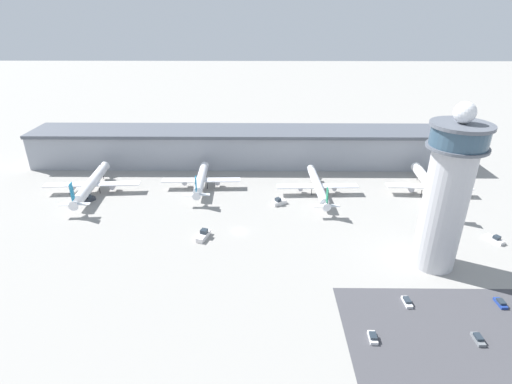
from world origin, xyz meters
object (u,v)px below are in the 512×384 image
at_px(airplane_gate_delta, 430,186).
at_px(service_truck_baggage, 279,202).
at_px(car_maroon_suv, 373,337).
at_px(control_tower, 447,193).
at_px(service_truck_water, 495,239).
at_px(car_blue_compact, 501,303).
at_px(service_truck_catering, 88,199).
at_px(car_black_suv, 407,302).
at_px(service_truck_fuel, 204,235).
at_px(airplane_gate_bravo, 201,180).
at_px(car_white_wagon, 478,339).
at_px(airplane_gate_charlie, 318,186).
at_px(airplane_gate_alpha, 91,184).

distance_m(airplane_gate_delta, service_truck_baggage, 66.18).
xyz_separation_m(airplane_gate_delta, car_maroon_suv, (-45.41, -82.89, -4.01)).
bearing_deg(car_maroon_suv, control_tower, 50.09).
relative_size(service_truck_water, car_blue_compact, 1.55).
height_order(service_truck_catering, car_black_suv, service_truck_catering).
bearing_deg(service_truck_fuel, car_maroon_suv, -44.50).
height_order(airplane_gate_bravo, car_maroon_suv, airplane_gate_bravo).
bearing_deg(car_white_wagon, airplane_gate_charlie, 109.02).
bearing_deg(car_black_suv, car_maroon_suv, -134.11).
bearing_deg(airplane_gate_alpha, service_truck_catering, -82.30).
relative_size(airplane_gate_alpha, airplane_gate_delta, 0.94).
height_order(airplane_gate_alpha, service_truck_catering, airplane_gate_alpha).
relative_size(car_blue_compact, car_white_wagon, 1.00).
xyz_separation_m(service_truck_fuel, service_truck_water, (102.23, -1.23, -0.24)).
relative_size(control_tower, service_truck_baggage, 8.00).
xyz_separation_m(service_truck_baggage, car_black_suv, (32.93, -60.66, -0.46)).
xyz_separation_m(airplane_gate_delta, service_truck_fuel, (-93.36, -35.78, -3.54)).
bearing_deg(service_truck_water, airplane_gate_bravo, 158.29).
height_order(service_truck_water, car_white_wagon, service_truck_water).
distance_m(service_truck_fuel, car_white_wagon, 87.67).
height_order(airplane_gate_bravo, service_truck_baggage, airplane_gate_bravo).
distance_m(service_truck_catering, car_blue_compact, 152.39).
bearing_deg(airplane_gate_charlie, car_black_suv, -77.25).
bearing_deg(car_maroon_suv, service_truck_fuel, 135.50).
relative_size(service_truck_fuel, service_truck_baggage, 1.22).
xyz_separation_m(service_truck_fuel, car_blue_compact, (86.51, -34.12, -0.52)).
relative_size(airplane_gate_bravo, car_black_suv, 7.57).
height_order(airplane_gate_charlie, service_truck_water, airplane_gate_charlie).
bearing_deg(service_truck_catering, car_black_suv, -28.84).
relative_size(airplane_gate_alpha, service_truck_catering, 7.13).
bearing_deg(airplane_gate_alpha, car_maroon_suv, -39.51).
height_order(airplane_gate_bravo, service_truck_water, airplane_gate_bravo).
xyz_separation_m(airplane_gate_alpha, service_truck_baggage, (81.40, -9.74, -3.65)).
distance_m(airplane_gate_delta, car_white_wagon, 85.51).
bearing_deg(car_white_wagon, control_tower, 87.91).
relative_size(control_tower, airplane_gate_alpha, 1.19).
relative_size(airplane_gate_charlie, service_truck_catering, 6.79).
relative_size(control_tower, service_truck_catering, 8.49).
xyz_separation_m(control_tower, service_truck_baggage, (-47.06, 41.66, -24.07)).
distance_m(control_tower, airplane_gate_alpha, 139.86).
distance_m(airplane_gate_bravo, service_truck_fuel, 42.65).
xyz_separation_m(airplane_gate_delta, service_truck_water, (8.86, -37.01, -3.78)).
bearing_deg(service_truck_fuel, airplane_gate_delta, 20.97).
relative_size(airplane_gate_alpha, airplane_gate_charlie, 1.05).
distance_m(service_truck_fuel, service_truck_water, 102.24).
relative_size(airplane_gate_delta, car_blue_compact, 10.57).
xyz_separation_m(airplane_gate_charlie, car_white_wagon, (28.76, -83.43, -3.75)).
xyz_separation_m(airplane_gate_alpha, service_truck_water, (155.74, -37.79, -3.84)).
bearing_deg(car_maroon_suv, airplane_gate_delta, 61.28).
xyz_separation_m(airplane_gate_delta, car_blue_compact, (-6.86, -69.89, -4.06)).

